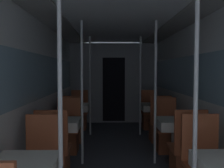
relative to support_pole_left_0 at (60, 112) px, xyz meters
name	(u,v)px	position (x,y,z in m)	size (l,w,h in m)	color
wall_left	(41,90)	(-0.69, 2.00, 0.04)	(0.05, 8.45, 2.28)	silver
wall_right	(194,90)	(1.86, 2.00, 0.04)	(0.05, 8.45, 2.28)	silver
ceiling_panel	(118,20)	(0.59, 2.00, 1.18)	(2.56, 8.45, 0.07)	silver
bulkhead_far	(114,83)	(0.59, 5.04, -0.01)	(2.50, 0.09, 2.28)	gray
support_pole_left_0	(60,112)	(0.00, 0.00, 0.00)	(0.04, 0.04, 2.28)	silver
dining_table_left_1	(62,127)	(-0.33, 1.82, -0.55)	(0.57, 0.57, 0.72)	#4C4C51
chair_left_near_1	(54,159)	(-0.33, 1.24, -0.85)	(0.43, 0.43, 0.99)	brown
chair_left_far_1	(68,136)	(-0.33, 2.41, -0.85)	(0.43, 0.43, 0.99)	brown
support_pole_left_1	(82,93)	(0.00, 1.82, 0.00)	(0.04, 0.04, 2.28)	silver
dining_table_left_2	(76,110)	(-0.33, 3.64, -0.55)	(0.57, 0.57, 0.72)	#4C4C51
chair_left_near_2	(73,128)	(-0.33, 3.06, -0.85)	(0.43, 0.43, 0.99)	brown
chair_left_far_2	(79,118)	(-0.33, 4.23, -0.85)	(0.43, 0.43, 0.99)	brown
support_pole_left_2	(90,86)	(0.00, 3.64, 0.00)	(0.04, 0.04, 2.28)	silver
support_pole_right_0	(195,112)	(1.17, 0.00, 0.00)	(0.04, 0.04, 2.28)	silver
dining_table_right_1	(175,127)	(1.50, 1.82, -0.55)	(0.57, 0.57, 0.72)	#4C4C51
chair_right_near_1	(186,158)	(1.50, 1.24, -0.85)	(0.43, 0.43, 0.99)	brown
chair_right_far_1	(166,136)	(1.50, 2.41, -0.85)	(0.43, 0.43, 0.99)	brown
support_pole_right_1	(155,93)	(1.17, 1.82, 0.00)	(0.04, 0.04, 2.28)	silver
dining_table_right_2	(154,109)	(1.50, 3.64, -0.55)	(0.57, 0.57, 0.72)	#4C4C51
chair_right_near_2	(159,128)	(1.50, 3.06, -0.85)	(0.43, 0.43, 0.99)	brown
chair_right_far_2	(150,117)	(1.50, 4.23, -0.85)	(0.43, 0.43, 0.99)	brown
support_pole_right_2	(140,86)	(1.17, 3.64, 0.00)	(0.04, 0.04, 2.28)	silver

